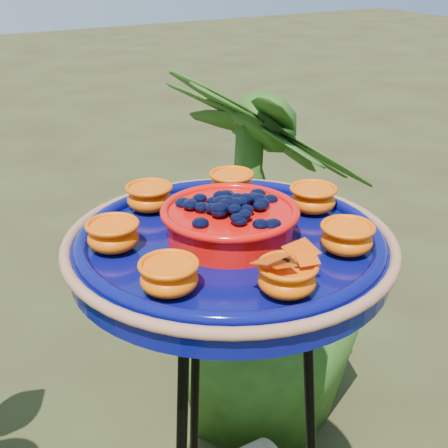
# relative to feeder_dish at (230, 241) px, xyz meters

# --- Properties ---
(feeder_dish) EXTENTS (0.52, 0.52, 0.11)m
(feeder_dish) POSITION_rel_feeder_dish_xyz_m (0.00, 0.00, 0.00)
(feeder_dish) COLOR #070A54
(feeder_dish) RESTS_ON tripod_stand
(shrub_back_right) EXTENTS (0.72, 0.72, 1.13)m
(shrub_back_right) POSITION_rel_feeder_dish_xyz_m (0.47, 0.60, -0.44)
(shrub_back_right) COLOR #1F4612
(shrub_back_right) RESTS_ON ground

